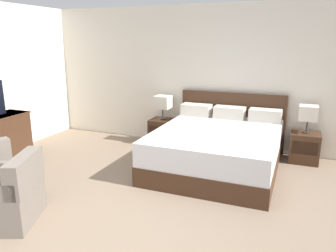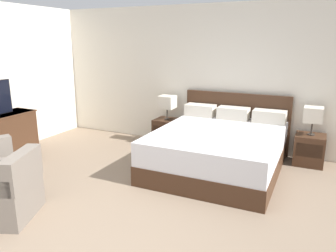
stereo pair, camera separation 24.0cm
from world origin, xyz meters
name	(u,v)px [view 1 (the left image)]	position (x,y,z in m)	size (l,w,h in m)	color
wall_back	(203,77)	(0.00, 3.66, 1.28)	(7.36, 0.06, 2.55)	silver
bed	(218,147)	(0.57, 2.57, 0.33)	(1.85, 2.15, 1.04)	#422819
nightstand_left	(163,132)	(-0.68, 3.36, 0.24)	(0.45, 0.42, 0.49)	#422819
nightstand_right	(304,147)	(1.82, 3.36, 0.24)	(0.45, 0.42, 0.49)	#422819
table_lamp_left	(163,102)	(-0.68, 3.36, 0.81)	(0.28, 0.28, 0.45)	#332D28
table_lamp_right	(308,113)	(1.82, 3.36, 0.81)	(0.28, 0.28, 0.45)	#332D28
armchair_companion	(6,197)	(-1.16, 0.16, 0.28)	(0.90, 0.89, 0.76)	#70665B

